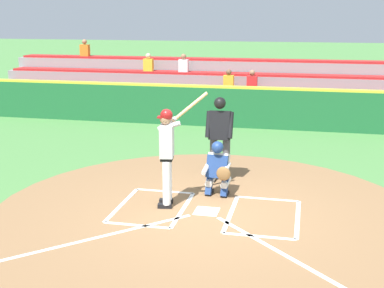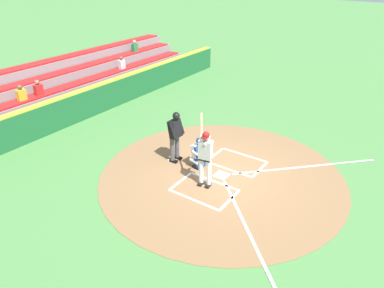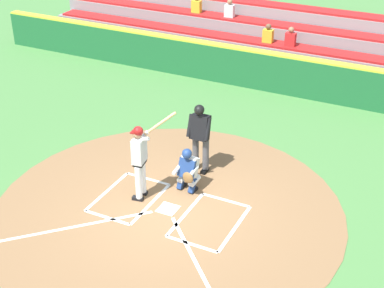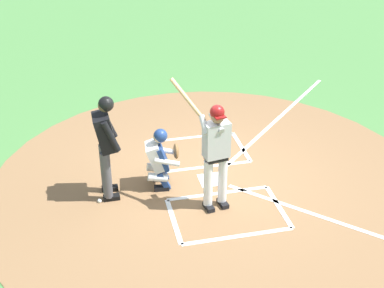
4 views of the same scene
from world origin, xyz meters
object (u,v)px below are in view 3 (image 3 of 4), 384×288
baseball (197,164)px  batter (140,157)px  plate_umpire (200,133)px  catcher (188,169)px

baseball → batter: bearing=74.3°
batter → baseball: size_ratio=28.76×
plate_umpire → baseball: size_ratio=25.20×
catcher → baseball: catcher is taller
catcher → plate_umpire: plate_umpire is taller
catcher → baseball: bearing=-74.8°
batter → plate_umpire: (-0.71, -1.67, -0.02)m
baseball → plate_umpire: bearing=131.8°
catcher → batter: bearing=42.5°
batter → baseball: (-0.53, -1.87, -1.06)m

